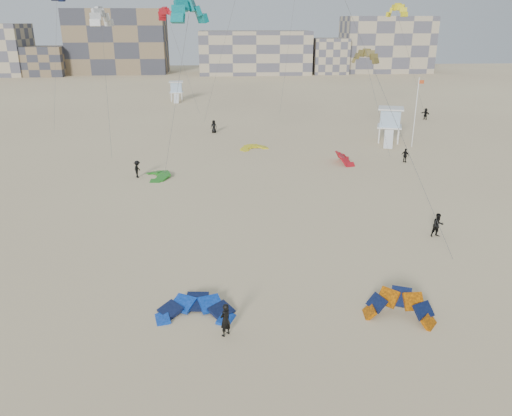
{
  "coord_description": "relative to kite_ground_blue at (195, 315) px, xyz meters",
  "views": [
    {
      "loc": [
        -0.45,
        -23.1,
        14.89
      ],
      "look_at": [
        1.63,
        6.0,
        3.88
      ],
      "focal_mm": 35.0,
      "sensor_mm": 36.0,
      "label": 1
    }
  ],
  "objects": [
    {
      "name": "kite_fly_yellow",
      "position": [
        26.07,
        48.49,
        15.97
      ],
      "size": [
        9.76,
        6.84,
        16.07
      ],
      "rotation": [
        0.0,
        0.0,
        -1.04
      ],
      "color": "yellow",
      "rests_on": "ground"
    },
    {
      "name": "kite_ground_red_far",
      "position": [
        15.31,
        29.6,
        0.0
      ],
      "size": [
        3.62,
        3.54,
        3.55
      ],
      "primitive_type": null,
      "rotation": [
        0.78,
        0.0,
        1.55
      ],
      "color": "#B71007",
      "rests_on": "ground"
    },
    {
      "name": "kite_fly_teal_a",
      "position": [
        -0.85,
        22.83,
        15.44
      ],
      "size": [
        5.8,
        5.47,
        16.02
      ],
      "rotation": [
        0.0,
        0.0,
        0.94
      ],
      "color": "#0C877C",
      "rests_on": "ground"
    },
    {
      "name": "kitesurfer_e",
      "position": [
        0.65,
        46.52,
        0.9
      ],
      "size": [
        0.99,
        0.78,
        1.79
      ],
      "primitive_type": "imported",
      "rotation": [
        0.0,
        0.0,
        -0.26
      ],
      "color": "black",
      "rests_on": "ground"
    },
    {
      "name": "kite_ground_blue",
      "position": [
        0.0,
        0.0,
        0.0
      ],
      "size": [
        4.47,
        4.69,
        2.37
      ],
      "primitive_type": null,
      "rotation": [
        0.29,
        0.0,
        -0.09
      ],
      "color": "blue",
      "rests_on": "ground"
    },
    {
      "name": "kitesurfer_f",
      "position": [
        34.24,
        54.21,
        0.9
      ],
      "size": [
        1.28,
        1.71,
        1.8
      ],
      "primitive_type": "imported",
      "rotation": [
        0.0,
        0.0,
        -1.05
      ],
      "color": "black",
      "rests_on": "ground"
    },
    {
      "name": "kitesurfer_main",
      "position": [
        1.6,
        -1.91,
        0.89
      ],
      "size": [
        0.77,
        0.76,
        1.79
      ],
      "primitive_type": "imported",
      "rotation": [
        0.0,
        0.0,
        3.92
      ],
      "color": "black",
      "rests_on": "ground"
    },
    {
      "name": "kite_ground_orange",
      "position": [
        10.85,
        -0.99,
        0.0
      ],
      "size": [
        4.69,
        4.7,
        3.62
      ],
      "primitive_type": null,
      "rotation": [
        0.81,
        0.0,
        -0.4
      ],
      "color": "#FF7900",
      "rests_on": "ground"
    },
    {
      "name": "kite_ground_yellow",
      "position": [
        5.62,
        36.81,
        0.0
      ],
      "size": [
        4.26,
        4.37,
        1.13
      ],
      "primitive_type": null,
      "rotation": [
        0.15,
        0.0,
        0.37
      ],
      "color": "yellow",
      "rests_on": "ground"
    },
    {
      "name": "lifeguard_tower_near",
      "position": [
        23.41,
        39.34,
        2.2
      ],
      "size": [
        3.97,
        6.53,
        4.44
      ],
      "rotation": [
        0.0,
        0.0,
        -0.32
      ],
      "color": "white",
      "rests_on": "ground"
    },
    {
      "name": "ground",
      "position": [
        2.06,
        -0.16,
        0.0
      ],
      "size": [
        320.0,
        320.0,
        0.0
      ],
      "primitive_type": "plane",
      "color": "beige",
      "rests_on": "ground"
    },
    {
      "name": "condo_fill_right",
      "position": [
        34.06,
        127.84,
        5.0
      ],
      "size": [
        10.0,
        10.0,
        10.0
      ],
      "primitive_type": "cube",
      "color": "tan",
      "rests_on": "ground"
    },
    {
      "name": "condo_fill_left",
      "position": [
        -47.94,
        127.84,
        4.0
      ],
      "size": [
        12.0,
        10.0,
        8.0
      ],
      "primitive_type": "cube",
      "color": "#766147",
      "rests_on": "ground"
    },
    {
      "name": "kitesurfer_d",
      "position": [
        22.05,
        29.38,
        0.79
      ],
      "size": [
        0.88,
        0.96,
        1.57
      ],
      "primitive_type": "imported",
      "rotation": [
        0.0,
        0.0,
        2.25
      ],
      "color": "black",
      "rests_on": "ground"
    },
    {
      "name": "kitesurfer_c",
      "position": [
        -6.85,
        25.68,
        0.87
      ],
      "size": [
        0.82,
        1.22,
        1.75
      ],
      "primitive_type": "imported",
      "rotation": [
        0.0,
        0.0,
        1.41
      ],
      "color": "black",
      "rests_on": "ground"
    },
    {
      "name": "kite_fly_olive",
      "position": [
        17.81,
        33.35,
        10.97
      ],
      "size": [
        4.13,
        7.41,
        11.18
      ],
      "rotation": [
        0.0,
        0.0,
        -0.65
      ],
      "color": "brown",
      "rests_on": "ground"
    },
    {
      "name": "condo_mid",
      "position": [
        12.06,
        129.84,
        6.0
      ],
      "size": [
        32.0,
        16.0,
        12.0
      ],
      "primitive_type": "cube",
      "color": "tan",
      "rests_on": "ground"
    },
    {
      "name": "kite_fly_red",
      "position": [
        -6.04,
        58.27,
        15.57
      ],
      "size": [
        6.99,
        5.31,
        16.19
      ],
      "rotation": [
        0.0,
        0.0,
        2.27
      ],
      "color": "#B71007",
      "rests_on": "ground"
    },
    {
      "name": "condo_west_b",
      "position": [
        -27.94,
        133.84,
        9.0
      ],
      "size": [
        28.0,
        14.0,
        18.0
      ],
      "primitive_type": "cube",
      "color": "#766147",
      "rests_on": "ground"
    },
    {
      "name": "kite_fly_grey",
      "position": [
        -11.12,
        36.03,
        15.02
      ],
      "size": [
        4.44,
        8.57,
        15.28
      ],
      "rotation": [
        0.0,
        0.0,
        1.31
      ],
      "color": "white",
      "rests_on": "ground"
    },
    {
      "name": "kite_ground_green",
      "position": [
        -4.94,
        25.73,
        0.0
      ],
      "size": [
        4.51,
        4.33,
        1.4
      ],
      "primitive_type": null,
      "rotation": [
        0.18,
        0.0,
        -1.32
      ],
      "color": "#21871D",
      "rests_on": "ground"
    },
    {
      "name": "lifeguard_tower_far",
      "position": [
        -6.83,
        76.68,
        1.87
      ],
      "size": [
        2.76,
        5.18,
        3.77
      ],
      "rotation": [
        0.0,
        0.0,
        0.04
      ],
      "color": "white",
      "rests_on": "ground"
    },
    {
      "name": "flagpole",
      "position": [
        25.52,
        36.52,
        4.44
      ],
      "size": [
        0.69,
        0.11,
        8.47
      ],
      "color": "white",
      "rests_on": "ground"
    },
    {
      "name": "condo_east",
      "position": [
        52.06,
        131.84,
        8.0
      ],
      "size": [
        26.0,
        14.0,
        16.0
      ],
      "primitive_type": "cube",
      "color": "tan",
      "rests_on": "ground"
    },
    {
      "name": "kitesurfer_b",
      "position": [
        17.23,
        9.24,
        0.9
      ],
      "size": [
        0.96,
        0.8,
        1.8
      ],
      "primitive_type": "imported",
      "rotation": [
        0.0,
        0.0,
        0.14
      ],
      "color": "black",
      "rests_on": "ground"
    }
  ]
}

